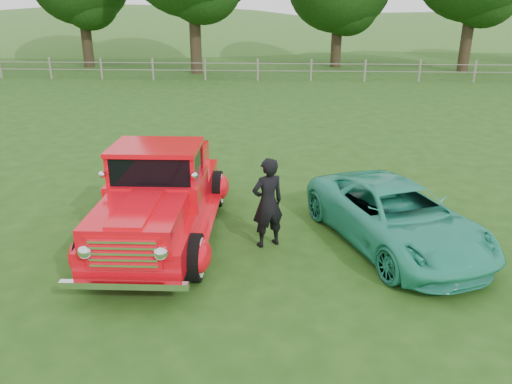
{
  "coord_description": "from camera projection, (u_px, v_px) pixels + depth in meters",
  "views": [
    {
      "loc": [
        1.55,
        -6.7,
        4.06
      ],
      "look_at": [
        1.09,
        1.2,
        1.07
      ],
      "focal_mm": 35.0,
      "sensor_mm": 36.0,
      "label": 1
    }
  ],
  "objects": [
    {
      "name": "ground",
      "position": [
        182.0,
        282.0,
        7.78
      ],
      "size": [
        140.0,
        140.0,
        0.0
      ],
      "primitive_type": "plane",
      "color": "#1F4512",
      "rests_on": "ground"
    },
    {
      "name": "distant_hills",
      "position": [
        242.0,
        75.0,
        65.15
      ],
      "size": [
        116.0,
        60.0,
        18.0
      ],
      "color": "#376023",
      "rests_on": "ground"
    },
    {
      "name": "fence_line",
      "position": [
        258.0,
        70.0,
        28.12
      ],
      "size": [
        48.0,
        0.12,
        1.2
      ],
      "color": "gray",
      "rests_on": "ground"
    },
    {
      "name": "red_pickup",
      "position": [
        160.0,
        197.0,
        9.02
      ],
      "size": [
        2.29,
        5.01,
        1.78
      ],
      "rotation": [
        0.0,
        0.0,
        0.02
      ],
      "color": "black",
      "rests_on": "ground"
    },
    {
      "name": "teal_sedan",
      "position": [
        396.0,
        216.0,
        8.8
      ],
      "size": [
        3.23,
        4.41,
        1.11
      ],
      "primitive_type": "imported",
      "rotation": [
        0.0,
        0.0,
        0.39
      ],
      "color": "teal",
      "rests_on": "ground"
    },
    {
      "name": "man",
      "position": [
        268.0,
        203.0,
        8.69
      ],
      "size": [
        0.71,
        0.63,
        1.63
      ],
      "primitive_type": "imported",
      "rotation": [
        0.0,
        0.0,
        3.65
      ],
      "color": "black",
      "rests_on": "ground"
    }
  ]
}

